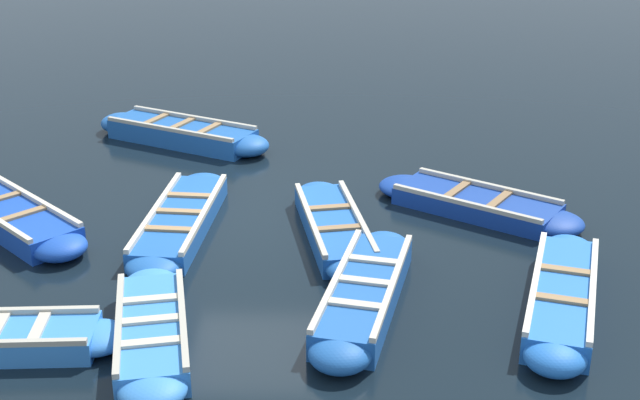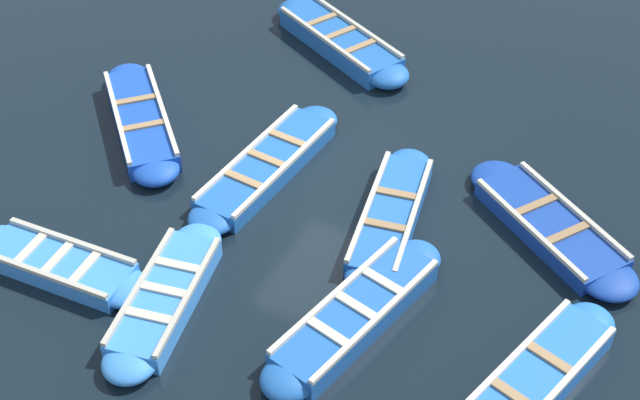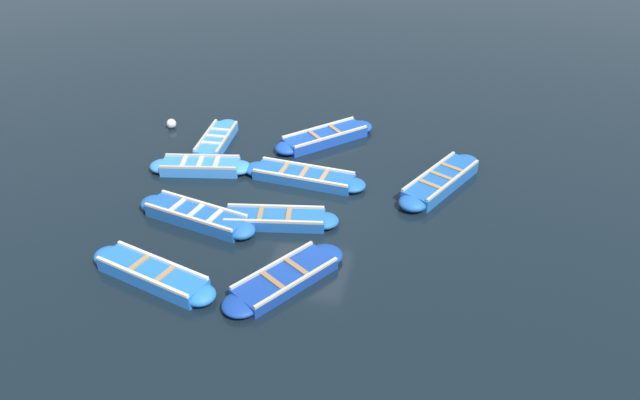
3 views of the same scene
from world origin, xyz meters
name	(u,v)px [view 2 (image 2 of 3)]	position (x,y,z in m)	size (l,w,h in m)	color
ground_plane	(342,180)	(0.00, 0.00, 0.00)	(120.00, 120.00, 0.00)	black
boat_outer_right	(165,298)	(-1.05, -3.70, 0.17)	(1.37, 3.29, 0.39)	#3884E0
boat_broadside	(391,217)	(1.16, -0.61, 0.16)	(1.38, 3.60, 0.37)	#1E59AD
boat_stern_in	(356,315)	(1.56, -2.75, 0.18)	(1.57, 3.77, 0.42)	#1E59AD
boat_centre	(550,226)	(3.49, 0.35, 0.15)	(3.47, 2.72, 0.35)	navy
boat_far_corner	(530,385)	(4.14, -2.80, 0.18)	(1.75, 3.74, 0.43)	blue
boat_tucked	(141,121)	(-3.89, -0.35, 0.18)	(3.24, 3.23, 0.41)	#1947B7
boat_inner_gap	(340,41)	(-1.84, 3.68, 0.19)	(3.83, 2.48, 0.45)	#1E59AD
boat_alongside	(267,166)	(-1.23, -0.40, 0.15)	(1.13, 3.94, 0.36)	#1E59AD
boat_near_quay	(59,265)	(-2.86, -3.88, 0.15)	(3.15, 0.95, 0.36)	#3884E0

